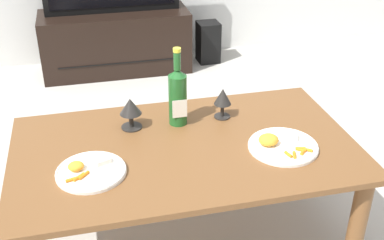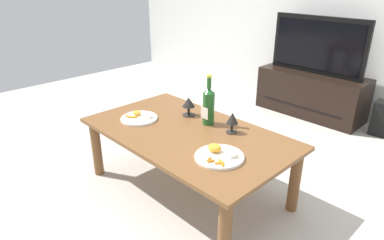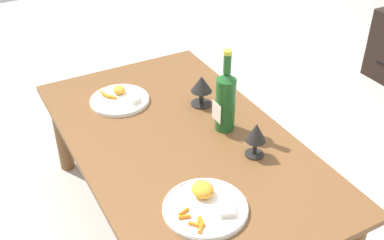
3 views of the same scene
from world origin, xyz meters
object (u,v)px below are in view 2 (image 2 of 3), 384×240
(dining_table, at_px, (187,140))
(dinner_plate_right, at_px, (219,155))
(floor_speaker, at_px, (382,119))
(tv_stand, at_px, (311,94))
(wine_bottle, at_px, (209,105))
(goblet_right, at_px, (232,119))
(tv_screen, at_px, (318,45))
(goblet_left, at_px, (189,103))
(dinner_plate_left, at_px, (139,118))

(dining_table, distance_m, dinner_plate_right, 0.39)
(floor_speaker, bearing_deg, tv_stand, 178.10)
(floor_speaker, distance_m, wine_bottle, 1.89)
(goblet_right, bearing_deg, wine_bottle, -178.13)
(floor_speaker, bearing_deg, dining_table, -110.36)
(tv_screen, bearing_deg, dining_table, -86.81)
(goblet_left, bearing_deg, wine_bottle, -1.87)
(tv_stand, height_order, wine_bottle, wine_bottle)
(dining_table, distance_m, wine_bottle, 0.28)
(dining_table, height_order, floor_speaker, dining_table)
(dinner_plate_right, bearing_deg, dinner_plate_left, -179.93)
(goblet_right, bearing_deg, tv_screen, 100.58)
(goblet_left, bearing_deg, dinner_plate_left, -122.23)
(tv_screen, height_order, floor_speaker, tv_screen)
(dining_table, height_order, wine_bottle, wine_bottle)
(dining_table, xyz_separation_m, goblet_left, (-0.19, 0.20, 0.16))
(dining_table, xyz_separation_m, dinner_plate_left, (-0.38, -0.11, 0.08))
(dinner_plate_left, bearing_deg, dinner_plate_right, 0.07)
(dining_table, distance_m, tv_screen, 1.95)
(dining_table, relative_size, goblet_left, 9.99)
(dining_table, height_order, goblet_left, goblet_left)
(wine_bottle, xyz_separation_m, goblet_left, (-0.20, 0.01, -0.04))
(tv_screen, height_order, goblet_right, tv_screen)
(goblet_left, distance_m, dinner_plate_left, 0.37)
(tv_screen, relative_size, dinner_plate_left, 3.77)
(goblet_right, distance_m, dinner_plate_left, 0.67)
(goblet_left, bearing_deg, goblet_right, -0.00)
(goblet_right, distance_m, dinner_plate_right, 0.35)
(wine_bottle, height_order, dinner_plate_left, wine_bottle)
(tv_stand, xyz_separation_m, floor_speaker, (0.73, 0.01, -0.07))
(tv_stand, height_order, dinner_plate_left, dinner_plate_left)
(tv_screen, bearing_deg, dinner_plate_right, -76.66)
(tv_screen, xyz_separation_m, floor_speaker, (0.73, 0.01, -0.58))
(tv_stand, bearing_deg, tv_screen, -90.00)
(tv_screen, bearing_deg, floor_speaker, 0.79)
(goblet_right, height_order, dinner_plate_right, goblet_right)
(dining_table, bearing_deg, dinner_plate_left, -164.38)
(tv_screen, bearing_deg, goblet_left, -92.76)
(dining_table, height_order, dinner_plate_left, dinner_plate_left)
(dining_table, distance_m, tv_stand, 1.92)
(tv_stand, distance_m, wine_bottle, 1.77)
(dinner_plate_right, bearing_deg, tv_stand, 103.33)
(goblet_right, bearing_deg, tv_stand, 100.56)
(dining_table, height_order, goblet_right, goblet_right)
(dinner_plate_right, bearing_deg, goblet_right, 117.72)
(dinner_plate_right, bearing_deg, wine_bottle, 140.74)
(dinner_plate_left, bearing_deg, tv_stand, 82.31)
(goblet_right, bearing_deg, dinner_plate_left, -153.07)
(wine_bottle, bearing_deg, dinner_plate_right, -39.26)
(tv_screen, relative_size, dinner_plate_right, 3.50)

